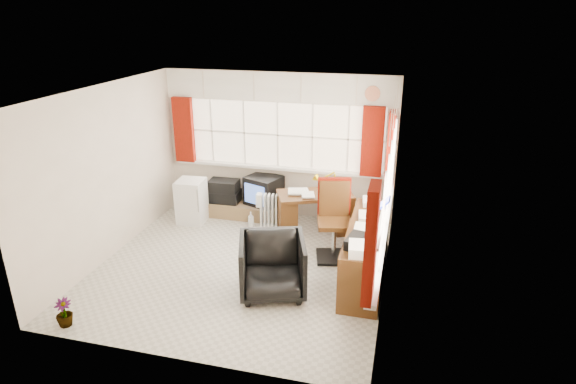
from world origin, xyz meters
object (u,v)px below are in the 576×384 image
at_px(desk, 315,211).
at_px(desk_lamp, 335,180).
at_px(mini_fridge, 192,201).
at_px(crt_tv, 264,190).
at_px(task_chair, 334,216).
at_px(radiator, 273,216).
at_px(credenza, 366,250).
at_px(tv_bench, 245,209).
at_px(office_chair, 272,266).

bearing_deg(desk, desk_lamp, -24.26).
distance_m(desk, mini_fridge, 2.13).
relative_size(desk_lamp, crt_tv, 0.64).
height_order(desk, crt_tv, crt_tv).
relative_size(task_chair, radiator, 1.85).
bearing_deg(radiator, credenza, -33.32).
relative_size(desk_lamp, tv_bench, 0.32).
bearing_deg(task_chair, crt_tv, 142.49).
bearing_deg(mini_fridge, office_chair, -42.49).
xyz_separation_m(desk_lamp, task_chair, (0.09, -0.54, -0.37)).
bearing_deg(radiator, office_chair, -74.22).
bearing_deg(credenza, mini_fridge, 160.81).
height_order(desk, desk_lamp, desk_lamp).
height_order(office_chair, radiator, office_chair).
xyz_separation_m(office_chair, radiator, (-0.51, 1.79, -0.13)).
xyz_separation_m(radiator, tv_bench, (-0.65, 0.45, -0.14)).
relative_size(desk, task_chair, 1.12).
bearing_deg(desk_lamp, mini_fridge, 179.15).
bearing_deg(radiator, desk, 9.50).
height_order(credenza, crt_tv, credenza).
relative_size(desk, desk_lamp, 2.97).
relative_size(office_chair, radiator, 1.33).
height_order(desk, credenza, credenza).
distance_m(desk_lamp, mini_fridge, 2.53).
distance_m(task_chair, crt_tv, 1.78).
bearing_deg(desk, radiator, -170.50).
relative_size(desk, mini_fridge, 1.75).
bearing_deg(task_chair, desk_lamp, 99.61).
bearing_deg(office_chair, credenza, 14.68).
height_order(desk, radiator, desk).
height_order(radiator, credenza, credenza).
bearing_deg(task_chair, credenza, -43.19).
bearing_deg(task_chair, office_chair, -116.00).
xyz_separation_m(office_chair, crt_tv, (-0.82, 2.30, 0.11)).
bearing_deg(radiator, tv_bench, 145.35).
relative_size(task_chair, tv_bench, 0.84).
distance_m(desk, office_chair, 1.91).
bearing_deg(mini_fridge, credenza, -19.19).
xyz_separation_m(radiator, mini_fridge, (-1.45, 0.00, 0.12)).
bearing_deg(mini_fridge, crt_tv, 24.07).
height_order(desk_lamp, crt_tv, desk_lamp).
xyz_separation_m(desk_lamp, radiator, (-1.01, 0.04, -0.73)).
height_order(office_chair, crt_tv, office_chair).
relative_size(desk, crt_tv, 1.91).
bearing_deg(desk, mini_fridge, -176.98).
relative_size(desk_lamp, radiator, 0.70).
bearing_deg(tv_bench, crt_tv, 9.49).
bearing_deg(office_chair, desk_lamp, 56.05).
bearing_deg(tv_bench, task_chair, -30.33).
xyz_separation_m(desk_lamp, tv_bench, (-1.66, 0.49, -0.87)).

